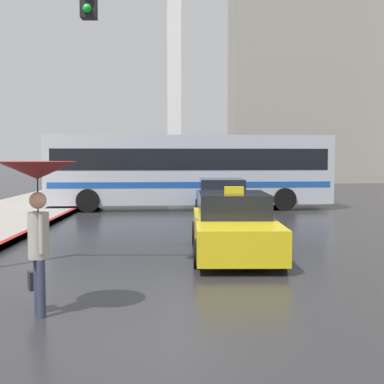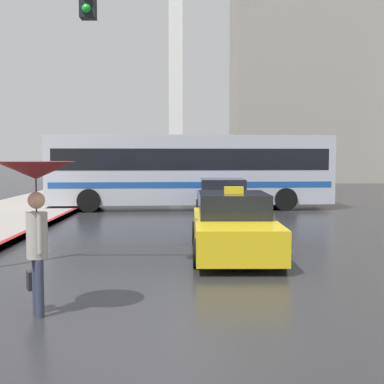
{
  "view_description": "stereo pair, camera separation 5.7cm",
  "coord_description": "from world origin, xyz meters",
  "px_view_note": "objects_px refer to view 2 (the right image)",
  "views": [
    {
      "loc": [
        0.28,
        -5.86,
        2.31
      ],
      "look_at": [
        0.41,
        7.47,
        1.4
      ],
      "focal_mm": 50.0,
      "sensor_mm": 36.0,
      "label": 1
    },
    {
      "loc": [
        0.34,
        -5.86,
        2.31
      ],
      "look_at": [
        0.41,
        7.47,
        1.4
      ],
      "focal_mm": 50.0,
      "sensor_mm": 36.0,
      "label": 2
    }
  ],
  "objects_px": {
    "taxi": "(233,226)",
    "city_bus": "(190,168)",
    "monument_cross": "(176,1)",
    "sedan_red": "(223,200)",
    "pedestrian_with_umbrella": "(36,189)"
  },
  "relations": [
    {
      "from": "city_bus",
      "to": "monument_cross",
      "type": "height_order",
      "value": "monument_cross"
    },
    {
      "from": "taxi",
      "to": "city_bus",
      "type": "xyz_separation_m",
      "value": [
        -0.99,
        10.85,
        1.11
      ]
    },
    {
      "from": "sedan_red",
      "to": "city_bus",
      "type": "height_order",
      "value": "city_bus"
    },
    {
      "from": "pedestrian_with_umbrella",
      "to": "monument_cross",
      "type": "distance_m",
      "value": 29.38
    },
    {
      "from": "sedan_red",
      "to": "city_bus",
      "type": "relative_size",
      "value": 0.39
    },
    {
      "from": "taxi",
      "to": "pedestrian_with_umbrella",
      "type": "bearing_deg",
      "value": 56.11
    },
    {
      "from": "taxi",
      "to": "monument_cross",
      "type": "bearing_deg",
      "value": -85.24
    },
    {
      "from": "monument_cross",
      "to": "taxi",
      "type": "bearing_deg",
      "value": -85.24
    },
    {
      "from": "taxi",
      "to": "monument_cross",
      "type": "relative_size",
      "value": 0.22
    },
    {
      "from": "city_bus",
      "to": "monument_cross",
      "type": "distance_m",
      "value": 15.8
    },
    {
      "from": "pedestrian_with_umbrella",
      "to": "taxi",
      "type": "bearing_deg",
      "value": -61.39
    },
    {
      "from": "city_bus",
      "to": "taxi",
      "type": "bearing_deg",
      "value": -179.04
    },
    {
      "from": "taxi",
      "to": "pedestrian_with_umbrella",
      "type": "distance_m",
      "value": 5.89
    },
    {
      "from": "taxi",
      "to": "monument_cross",
      "type": "distance_m",
      "value": 25.5
    },
    {
      "from": "taxi",
      "to": "sedan_red",
      "type": "bearing_deg",
      "value": -91.58
    }
  ]
}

